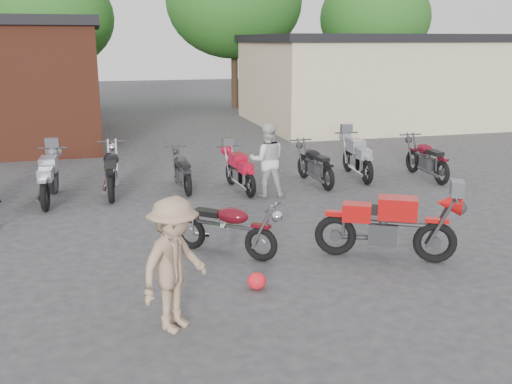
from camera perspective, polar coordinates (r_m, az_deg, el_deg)
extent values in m
plane|color=#333336|center=(9.34, 4.61, -7.46)|extent=(90.00, 90.00, 0.00)
cube|color=tan|center=(25.86, 11.42, 10.70)|extent=(10.00, 8.00, 3.50)
ellipsoid|color=red|center=(8.48, 0.08, -8.88)|extent=(0.34, 0.34, 0.26)
imported|color=beige|center=(13.22, 1.12, 3.20)|extent=(0.93, 0.78, 1.72)
imported|color=#9F7F62|center=(7.18, -8.16, -7.21)|extent=(1.26, 1.23, 1.73)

